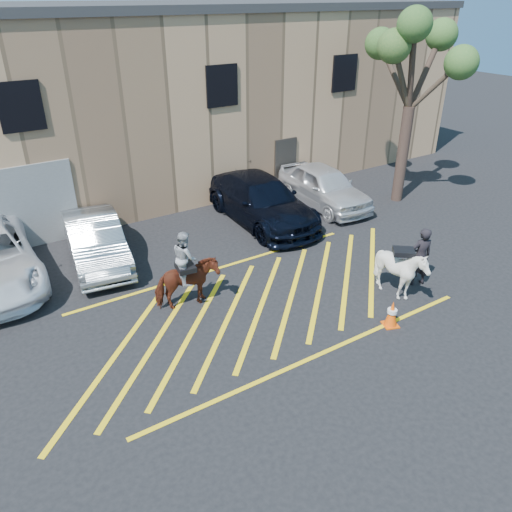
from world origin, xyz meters
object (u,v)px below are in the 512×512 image
car_white_suv (324,186)px  tree (417,53)px  car_silver_sedan (95,241)px  handler (421,257)px  mounted_bay (186,277)px  car_blue_suv (261,200)px  traffic_cone (392,314)px  saddled_white (401,271)px

car_white_suv → tree: 5.84m
car_silver_sedan → handler: 9.93m
tree → mounted_bay: bearing=-166.8°
car_blue_suv → handler: (1.36, -6.36, 0.08)m
car_blue_suv → tree: tree is taller
car_blue_suv → handler: size_ratio=3.16×
car_silver_sedan → tree: tree is taller
car_silver_sedan → tree: (12.11, -1.35, 4.95)m
mounted_bay → traffic_cone: mounted_bay is taller
tree → car_white_suv: bearing=157.6°
saddled_white → mounted_bay: bearing=152.2°
car_blue_suv → tree: (5.94, -1.24, 4.87)m
car_silver_sedan → car_white_suv: 9.16m
tree → saddled_white: bearing=-136.5°
traffic_cone → car_white_suv: bearing=62.6°
saddled_white → car_silver_sedan: bearing=134.5°
car_silver_sedan → traffic_cone: size_ratio=6.21×
car_silver_sedan → mounted_bay: 4.11m
car_blue_suv → car_white_suv: size_ratio=1.22×
car_silver_sedan → handler: bearing=-32.9°
mounted_bay → saddled_white: 5.91m
car_silver_sedan → car_white_suv: size_ratio=0.97×
car_silver_sedan → handler: (7.53, -6.47, 0.15)m
car_blue_suv → traffic_cone: 7.50m
car_blue_suv → traffic_cone: bearing=-94.1°
car_silver_sedan → saddled_white: saddled_white is taller
car_silver_sedan → car_blue_suv: (6.18, -0.11, 0.08)m
handler → traffic_cone: size_ratio=2.47×
car_white_suv → handler: size_ratio=2.59×
car_silver_sedan → car_blue_suv: bearing=6.7°
mounted_bay → saddled_white: (5.23, -2.76, -0.10)m
car_silver_sedan → saddled_white: bearing=-37.7°
handler → traffic_cone: handler is taller
traffic_cone → mounted_bay: bearing=137.7°
car_silver_sedan → saddled_white: (6.53, -6.65, 0.06)m
saddled_white → tree: (5.58, 5.30, 4.89)m
car_white_suv → mounted_bay: bearing=-150.8°
car_blue_suv → traffic_cone: size_ratio=7.80×
handler → car_white_suv: bearing=-86.5°
car_blue_suv → handler: 6.50m
car_white_suv → traffic_cone: bearing=-113.6°
car_silver_sedan → car_blue_suv: size_ratio=0.80×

